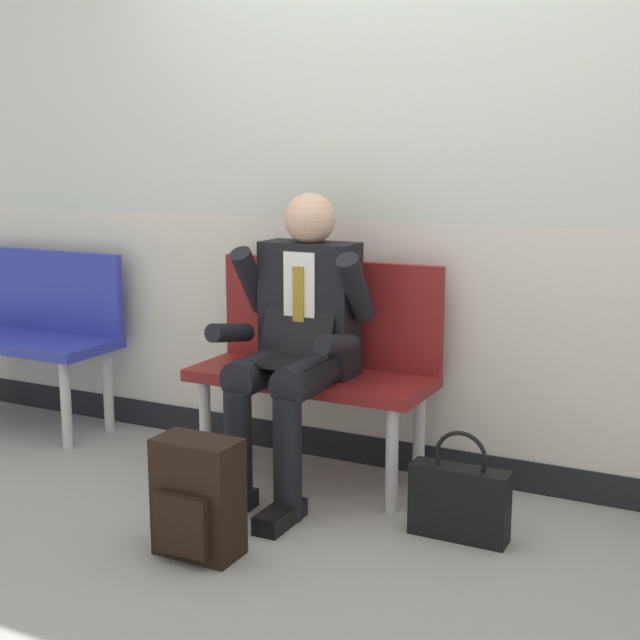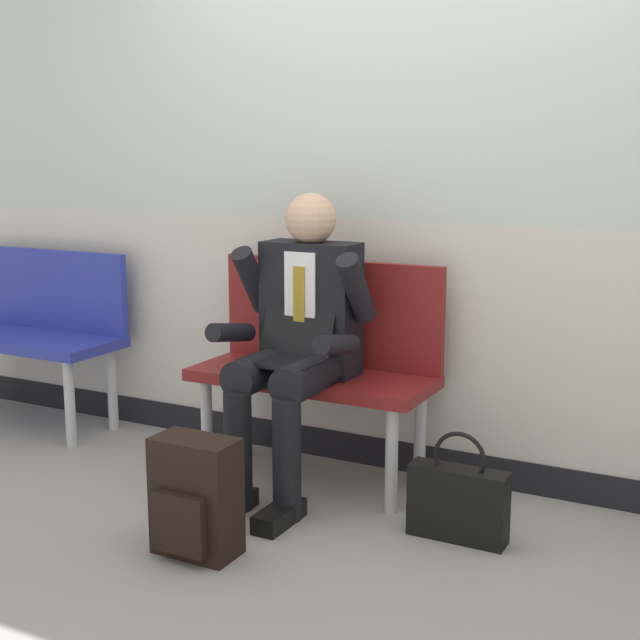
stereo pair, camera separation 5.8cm
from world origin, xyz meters
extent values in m
plane|color=gray|center=(0.00, 0.00, 0.00)|extent=(18.00, 18.00, 0.00)
cube|color=beige|center=(0.00, 0.62, 0.62)|extent=(6.93, 0.12, 0.97)
cube|color=black|center=(0.00, 0.62, 0.07)|extent=(6.93, 0.14, 0.13)
cube|color=maroon|center=(-0.29, 0.27, 0.45)|extent=(1.03, 0.42, 0.05)
cube|color=maroon|center=(-0.29, 0.45, 0.71)|extent=(1.03, 0.04, 0.46)
cylinder|color=#B7B7BC|center=(-0.73, 0.12, 0.21)|extent=(0.05, 0.05, 0.43)
cylinder|color=#B7B7BC|center=(-0.73, 0.42, 0.21)|extent=(0.05, 0.05, 0.43)
cylinder|color=#B7B7BC|center=(0.14, 0.12, 0.21)|extent=(0.05, 0.05, 0.43)
cylinder|color=#B7B7BC|center=(0.14, 0.42, 0.21)|extent=(0.05, 0.05, 0.43)
cube|color=#28339E|center=(-1.95, 0.27, 0.45)|extent=(1.01, 0.42, 0.05)
cube|color=#28339E|center=(-1.95, 0.45, 0.69)|extent=(1.01, 0.04, 0.42)
cylinder|color=#B7B7BC|center=(-1.52, 0.12, 0.21)|extent=(0.05, 0.05, 0.43)
cylinder|color=#B7B7BC|center=(-1.52, 0.42, 0.21)|extent=(0.05, 0.05, 0.43)
cylinder|color=black|center=(-0.40, 0.06, 0.52)|extent=(0.15, 0.40, 0.15)
cylinder|color=black|center=(-0.40, -0.13, 0.24)|extent=(0.11, 0.11, 0.48)
cube|color=black|center=(-0.40, -0.19, 0.04)|extent=(0.10, 0.26, 0.07)
cylinder|color=black|center=(-0.18, 0.06, 0.52)|extent=(0.15, 0.40, 0.15)
cylinder|color=black|center=(-0.18, -0.13, 0.24)|extent=(0.11, 0.11, 0.48)
cube|color=black|center=(-0.18, -0.19, 0.04)|extent=(0.10, 0.26, 0.07)
cube|color=black|center=(-0.29, 0.27, 0.75)|extent=(0.40, 0.18, 0.55)
cube|color=silver|center=(-0.29, 0.17, 0.80)|extent=(0.14, 0.01, 0.39)
cube|color=olive|center=(-0.29, 0.17, 0.77)|extent=(0.05, 0.01, 0.33)
sphere|color=tan|center=(-0.29, 0.27, 1.12)|extent=(0.21, 0.21, 0.21)
cylinder|color=black|center=(-0.53, 0.20, 0.86)|extent=(0.09, 0.25, 0.30)
cylinder|color=black|center=(-0.53, 0.03, 0.67)|extent=(0.08, 0.27, 0.12)
cylinder|color=black|center=(-0.05, 0.20, 0.86)|extent=(0.09, 0.25, 0.30)
cylinder|color=black|center=(-0.05, 0.03, 0.67)|extent=(0.08, 0.27, 0.12)
cube|color=black|center=(-0.29, 0.03, 0.58)|extent=(0.32, 0.22, 0.02)
cube|color=black|center=(-0.29, 0.16, 0.69)|extent=(0.32, 0.08, 0.21)
cube|color=black|center=(-0.32, -0.53, 0.21)|extent=(0.30, 0.17, 0.42)
cube|color=black|center=(-0.32, -0.63, 0.15)|extent=(0.21, 0.04, 0.21)
cube|color=black|center=(0.45, 0.01, 0.13)|extent=(0.36, 0.11, 0.27)
torus|color=black|center=(0.45, 0.01, 0.31)|extent=(0.20, 0.02, 0.20)
camera|label=1|loc=(1.34, -2.88, 1.38)|focal=48.80mm
camera|label=2|loc=(1.39, -2.85, 1.38)|focal=48.80mm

